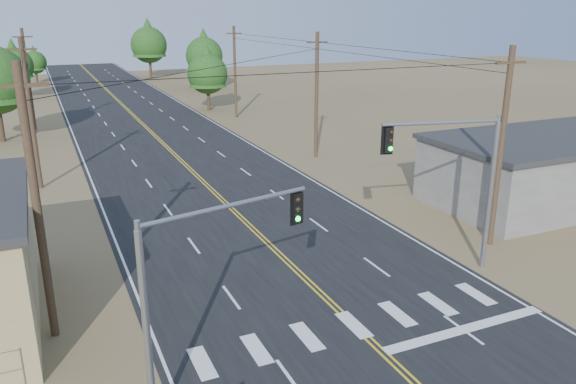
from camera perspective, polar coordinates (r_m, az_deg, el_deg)
road at (r=41.18m, az=-9.05°, el=1.47°), size 15.00×200.00×0.02m
building_right at (r=39.01m, az=25.18°, el=2.07°), size 15.00×8.00×4.00m
utility_pole_left_near at (r=21.23m, az=-24.17°, el=-1.22°), size 1.80×0.30×10.00m
utility_pole_left_mid at (r=40.75m, az=-24.68°, el=7.27°), size 1.80×0.30×10.00m
utility_pole_left_far at (r=60.58m, az=-24.85°, el=10.23°), size 1.80×0.30×10.00m
utility_pole_right_near at (r=29.54m, az=20.82°, el=4.25°), size 1.80×0.30×10.00m
utility_pole_right_mid at (r=45.64m, az=2.92°, el=9.83°), size 1.80×0.30×10.00m
utility_pole_right_far at (r=63.97m, az=-5.41°, el=12.09°), size 1.80×0.30×10.00m
signal_mast_left at (r=16.17m, az=-9.26°, el=-8.54°), size 5.41×1.41×6.43m
signal_mast_right at (r=25.85m, az=17.22°, el=2.11°), size 5.36×1.38×7.19m
tree_left_mid at (r=86.13m, az=-26.09°, el=11.79°), size 4.88×4.88×8.14m
tree_left_far at (r=103.93m, az=-24.37°, el=12.12°), size 3.75×3.75×6.25m
tree_right_near at (r=69.03m, az=-8.20°, el=12.20°), size 4.76×4.76×7.94m
tree_right_mid at (r=88.19m, az=-8.52°, el=13.90°), size 5.53×5.53×9.22m
tree_right_far at (r=105.84m, az=-13.99°, el=14.65°), size 6.31×6.31×10.52m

